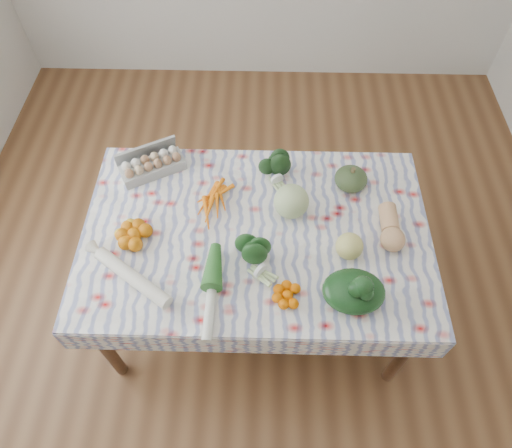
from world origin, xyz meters
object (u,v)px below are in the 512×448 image
egg_carton (153,166)px  kabocha_squash (351,179)px  cabbage (291,201)px  dining_table (256,241)px  grapefruit (349,246)px  butternut_squash (391,227)px

egg_carton → kabocha_squash: 1.02m
kabocha_squash → cabbage: bearing=-150.1°
dining_table → cabbage: cabbage is taller
kabocha_squash → grapefruit: 0.41m
grapefruit → dining_table: bearing=164.8°
egg_carton → grapefruit: (0.97, -0.48, 0.02)m
egg_carton → grapefruit: grapefruit is taller
kabocha_squash → cabbage: cabbage is taller
dining_table → cabbage: 0.26m
kabocha_squash → grapefruit: size_ratio=1.32×
dining_table → cabbage: (0.17, 0.12, 0.17)m
dining_table → grapefruit: 0.46m
dining_table → grapefruit: (0.42, -0.11, 0.15)m
cabbage → egg_carton: bearing=160.9°
cabbage → butternut_squash: (0.46, -0.12, -0.03)m
kabocha_squash → grapefruit: grapefruit is taller
egg_carton → kabocha_squash: size_ratio=1.99×
cabbage → grapefruit: (0.26, -0.23, -0.02)m
butternut_squash → dining_table: bearing=-179.0°
dining_table → cabbage: bearing=35.4°
egg_carton → butternut_squash: (1.17, -0.36, 0.01)m
cabbage → kabocha_squash: bearing=29.9°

